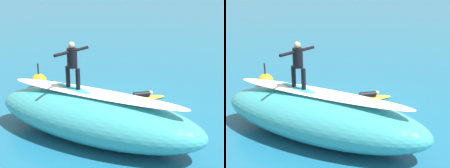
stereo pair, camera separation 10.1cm
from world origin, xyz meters
The scene contains 11 objects.
ground_plane centered at (0.00, 0.00, 0.00)m, with size 120.00×120.00×0.00m, color #196084.
wave_crest centered at (-0.25, 2.43, 0.87)m, with size 7.89×2.57×1.74m, color teal.
wave_foam_lip centered at (-0.25, 2.43, 1.78)m, with size 6.70×0.90×0.08m, color white.
surfboard_riding centered at (0.59, 2.42, 1.79)m, with size 1.93×0.48×0.10m, color #33B2D1.
surfer_riding centered at (0.59, 2.42, 2.79)m, with size 0.64×1.53×1.64m.
surfboard_paddling centered at (-0.35, -1.90, 0.05)m, with size 2.27×0.56×0.09m, color yellow.
surfer_paddling centered at (-0.26, -1.83, 0.21)m, with size 1.31×1.13×0.28m.
buoy_marker centered at (4.76, -0.96, 0.39)m, with size 0.78×0.78×1.33m.
foam_patch_near centered at (1.80, -0.93, 0.07)m, with size 1.10×0.67×0.15m, color white.
foam_patch_mid centered at (-1.01, 1.68, 0.07)m, with size 0.62×0.59×0.15m, color white.
foam_patch_far centered at (-1.97, -0.62, 0.06)m, with size 0.64×0.55×0.12m, color white.
Camera 1 is at (-5.55, 11.98, 5.97)m, focal length 54.93 mm.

